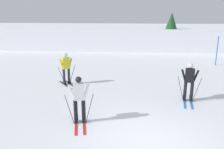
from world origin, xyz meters
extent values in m
plane|color=white|center=(0.00, 0.00, 0.00)|extent=(120.00, 120.00, 0.00)
cube|color=white|center=(0.00, 19.75, 1.02)|extent=(80.00, 8.66, 2.04)
cube|color=#237AC6|center=(2.10, 3.47, 0.01)|extent=(0.35, 1.59, 0.02)
cube|color=#237AC6|center=(1.83, 3.52, 0.01)|extent=(0.35, 1.59, 0.02)
cube|color=black|center=(2.13, 3.62, 0.07)|extent=(0.16, 0.28, 0.10)
cube|color=black|center=(1.85, 3.67, 0.07)|extent=(0.16, 0.28, 0.10)
cylinder|color=black|center=(2.13, 3.62, 0.55)|extent=(0.14, 0.14, 0.85)
cylinder|color=black|center=(1.85, 3.67, 0.55)|extent=(0.14, 0.14, 0.85)
cube|color=black|center=(1.99, 3.65, 1.17)|extent=(0.41, 0.30, 0.60)
cylinder|color=black|center=(2.23, 3.59, 1.16)|extent=(0.27, 0.13, 0.55)
cylinder|color=black|center=(1.74, 3.67, 1.16)|extent=(0.27, 0.13, 0.55)
sphere|color=silver|center=(1.99, 3.65, 1.60)|extent=(0.22, 0.22, 0.22)
cylinder|color=#38383D|center=(2.30, 3.49, 0.56)|extent=(0.33, 0.08, 1.13)
cylinder|color=#38383D|center=(1.64, 3.60, 0.56)|extent=(0.33, 0.08, 1.13)
cube|color=#232328|center=(2.02, 3.85, 1.19)|extent=(0.31, 0.22, 0.40)
cube|color=red|center=(-2.18, 1.11, 0.01)|extent=(0.42, 1.58, 0.02)
cube|color=red|center=(-2.45, 1.05, 0.01)|extent=(0.42, 1.58, 0.02)
cube|color=black|center=(-2.21, 1.26, 0.07)|extent=(0.17, 0.28, 0.10)
cube|color=black|center=(-2.49, 1.20, 0.07)|extent=(0.17, 0.28, 0.10)
cylinder|color=black|center=(-2.21, 1.26, 0.55)|extent=(0.14, 0.14, 0.85)
cylinder|color=black|center=(-2.49, 1.20, 0.55)|extent=(0.14, 0.14, 0.85)
cube|color=white|center=(-2.35, 1.23, 1.17)|extent=(0.42, 0.31, 0.60)
cylinder|color=white|center=(-2.10, 1.26, 1.16)|extent=(0.27, 0.14, 0.55)
cylinder|color=white|center=(-2.59, 1.15, 1.16)|extent=(0.27, 0.14, 0.55)
sphere|color=black|center=(-2.35, 1.23, 1.60)|extent=(0.22, 0.22, 0.22)
cylinder|color=#38383D|center=(-1.99, 1.20, 0.55)|extent=(0.31, 0.09, 1.11)
cylinder|color=#38383D|center=(-2.67, 1.06, 0.55)|extent=(0.31, 0.09, 1.11)
cube|color=teal|center=(-2.39, 1.43, 1.19)|extent=(0.31, 0.23, 0.40)
cube|color=black|center=(-3.79, 5.55, 0.01)|extent=(1.05, 1.32, 0.02)
cube|color=black|center=(-4.01, 5.38, 0.01)|extent=(1.05, 1.32, 0.02)
cube|color=black|center=(-3.88, 5.67, 0.07)|extent=(0.25, 0.28, 0.10)
cube|color=black|center=(-4.11, 5.50, 0.07)|extent=(0.25, 0.28, 0.10)
cylinder|color=#2D2D33|center=(-3.88, 5.67, 0.55)|extent=(0.14, 0.14, 0.85)
cylinder|color=#2D2D33|center=(-4.11, 5.50, 0.55)|extent=(0.14, 0.14, 0.85)
cube|color=yellow|center=(-3.99, 5.58, 1.17)|extent=(0.45, 0.42, 0.60)
cylinder|color=yellow|center=(-3.78, 5.72, 1.16)|extent=(0.26, 0.23, 0.55)
cylinder|color=yellow|center=(-4.18, 5.41, 1.16)|extent=(0.26, 0.23, 0.55)
sphere|color=silver|center=(-3.99, 5.58, 1.60)|extent=(0.22, 0.22, 0.22)
cylinder|color=#38383D|center=(-3.69, 5.69, 0.53)|extent=(0.33, 0.26, 1.06)
cylinder|color=#38383D|center=(-4.17, 5.32, 0.53)|extent=(0.33, 0.26, 1.06)
cylinder|color=#1E56AD|center=(5.57, 10.87, 1.03)|extent=(0.06, 0.06, 2.06)
cylinder|color=#513823|center=(3.29, 17.40, 0.38)|extent=(0.23, 0.23, 0.76)
cone|color=#194C23|center=(3.29, 17.40, 2.19)|extent=(1.98, 1.98, 2.86)
camera|label=1|loc=(-0.58, -6.47, 3.96)|focal=38.15mm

